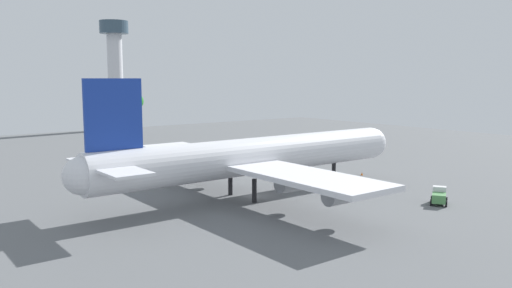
{
  "coord_description": "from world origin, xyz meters",
  "views": [
    {
      "loc": [
        -47.7,
        -62.17,
        18.21
      ],
      "look_at": [
        0.0,
        0.0,
        8.21
      ],
      "focal_mm": 36.01,
      "sensor_mm": 36.0,
      "label": 1
    }
  ],
  "objects": [
    {
      "name": "tree_line_backdrop",
      "position": [
        -5.08,
        133.41,
        10.07
      ],
      "size": [
        106.82,
        6.57,
        15.61
      ],
      "color": "#51381E",
      "rests_on": "ground_plane"
    },
    {
      "name": "cargo_airplane",
      "position": [
        -0.35,
        -0.0,
        6.27
      ],
      "size": [
        59.1,
        52.44,
        18.25
      ],
      "color": "silver",
      "rests_on": "ground_plane"
    },
    {
      "name": "pushback_tractor",
      "position": [
        18.23,
        -20.26,
        1.14
      ],
      "size": [
        4.27,
        3.71,
        2.38
      ],
      "color": "silver",
      "rests_on": "ground_plane"
    },
    {
      "name": "control_tower",
      "position": [
        24.6,
        114.28,
        23.11
      ],
      "size": [
        9.95,
        9.95,
        38.38
      ],
      "color": "silver",
      "rests_on": "ground_plane"
    },
    {
      "name": "safety_cone_nose",
      "position": [
        26.6,
        1.6,
        0.3
      ],
      "size": [
        0.42,
        0.42,
        0.59
      ],
      "primitive_type": "cone",
      "color": "orange",
      "rests_on": "ground_plane"
    },
    {
      "name": "ground_plane",
      "position": [
        0.0,
        0.0,
        0.0
      ],
      "size": [
        236.41,
        236.41,
        0.0
      ],
      "primitive_type": "plane",
      "color": "slate"
    }
  ]
}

